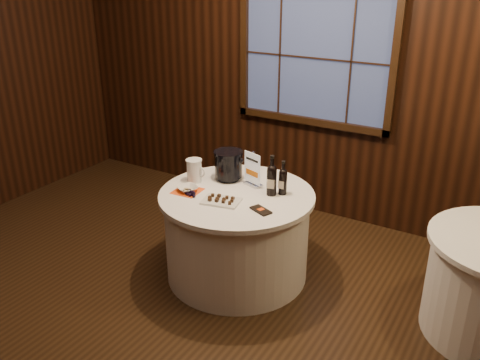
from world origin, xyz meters
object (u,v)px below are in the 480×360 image
Objects in this scene: cracker_bowl at (187,189)px; sign_stand at (253,174)px; chocolate_box at (261,210)px; port_bottle_right at (283,180)px; port_bottle_left at (272,178)px; glass_pitcher at (194,170)px; chocolate_plate at (221,200)px; main_table at (237,234)px; ice_bucket at (229,165)px; grape_bunch at (192,192)px.

sign_stand is at bearing 43.61° from cracker_bowl.
chocolate_box is 1.09× the size of cracker_bowl.
port_bottle_left is at bearing -140.01° from port_bottle_right.
sign_stand is 1.52× the size of glass_pitcher.
port_bottle_right is at bearing 48.83° from chocolate_plate.
port_bottle_left is at bearing 25.38° from main_table.
port_bottle_right is (0.29, -0.02, 0.02)m from sign_stand.
cracker_bowl is (-0.62, -0.30, -0.12)m from port_bottle_left.
cracker_bowl is (-0.69, 0.01, 0.02)m from chocolate_box.
glass_pitcher is (-0.77, 0.21, 0.09)m from chocolate_box.
ice_bucket is at bearing 167.07° from chocolate_box.
chocolate_box is at bearing -0.51° from cracker_bowl.
sign_stand reaches higher than grape_bunch.
chocolate_box is (0.00, -0.37, -0.12)m from port_bottle_right.
sign_stand is 1.06× the size of port_bottle_right.
grape_bunch is (-0.62, -0.40, -0.10)m from port_bottle_right.
main_table is 0.53m from sign_stand.
glass_pitcher is 0.23m from cracker_bowl.
port_bottle_right reaches higher than grape_bunch.
port_bottle_right is (0.33, 0.18, 0.51)m from main_table.
glass_pitcher is at bearing 172.52° from port_bottle_left.
main_table is at bearing -151.45° from port_bottle_right.
main_table is 4.24× the size of sign_stand.
port_bottle_left is (0.22, -0.08, 0.04)m from sign_stand.
glass_pitcher reaches higher than cracker_bowl.
port_bottle_right is at bearing 15.24° from glass_pitcher.
chocolate_plate is at bearing -152.63° from chocolate_box.
ice_bucket is 0.43m from cracker_bowl.
port_bottle_right is at bearing 29.11° from main_table.
chocolate_box is 0.87× the size of glass_pitcher.
sign_stand is 0.29m from port_bottle_right.
cracker_bowl is (-0.35, 0.03, 0.01)m from chocolate_plate.
cracker_bowl is at bearing -154.21° from main_table.
ice_bucket is 0.47m from chocolate_plate.
port_bottle_right is (0.07, 0.06, -0.02)m from port_bottle_left.
port_bottle_left reaches higher than grape_bunch.
chocolate_box is (0.07, -0.30, -0.14)m from port_bottle_left.
main_table is at bearing 85.67° from chocolate_plate.
glass_pitcher is (-0.76, -0.16, -0.02)m from port_bottle_right.
sign_stand is at bearing 52.18° from grape_bunch.
grape_bunch reaches higher than main_table.
chocolate_box is at bearing 2.86° from grape_bunch.
sign_stand is 1.62× the size of grape_bunch.
sign_stand is 1.17× the size of ice_bucket.
port_bottle_left reaches higher than ice_bucket.
chocolate_plate is 0.49m from glass_pitcher.
ice_bucket is at bearing 176.59° from port_bottle_right.
main_table is 0.65m from glass_pitcher.
ice_bucket is at bearing 67.70° from cracker_bowl.
main_table is at bearing 36.34° from grape_bunch.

